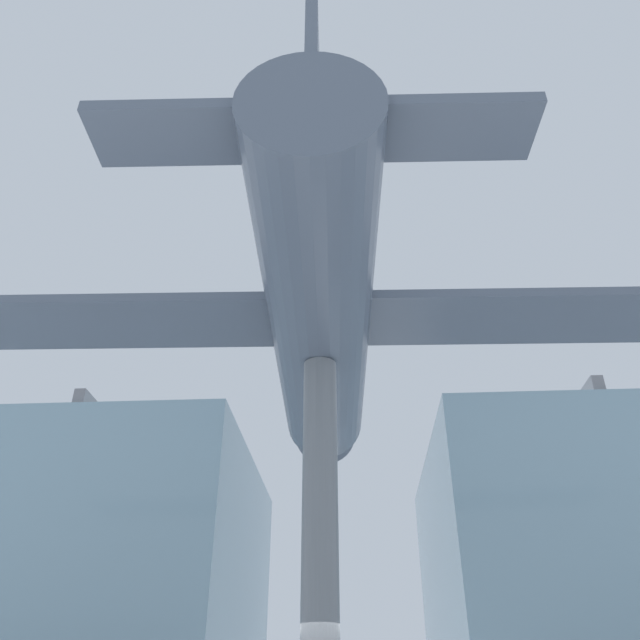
{
  "coord_description": "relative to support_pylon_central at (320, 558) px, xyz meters",
  "views": [
    {
      "loc": [
        0.61,
        -10.36,
        1.48
      ],
      "look_at": [
        0.0,
        0.0,
        7.87
      ],
      "focal_mm": 35.0,
      "sensor_mm": 36.0,
      "label": 1
    }
  ],
  "objects": [
    {
      "name": "glass_pavilion_right",
      "position": [
        7.93,
        12.26,
        1.21
      ],
      "size": [
        9.41,
        11.39,
        9.89
      ],
      "color": "#7593A3",
      "rests_on": "ground_plane"
    },
    {
      "name": "suspended_airplane",
      "position": [
        -0.01,
        0.17,
        4.44
      ],
      "size": [
        18.69,
        11.8,
        3.26
      ],
      "rotation": [
        0.0,
        0.0,
        0.03
      ],
      "color": "#4C5666",
      "rests_on": "support_pylon_central"
    },
    {
      "name": "support_pylon_central",
      "position": [
        0.0,
        0.0,
        0.0
      ],
      "size": [
        0.6,
        0.6,
        6.89
      ],
      "color": "slate",
      "rests_on": "ground_plane"
    },
    {
      "name": "glass_pavilion_left",
      "position": [
        -7.93,
        12.26,
        1.21
      ],
      "size": [
        9.41,
        11.39,
        9.89
      ],
      "color": "#7593A3",
      "rests_on": "ground_plane"
    }
  ]
}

